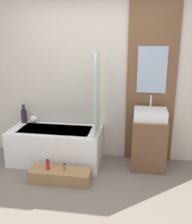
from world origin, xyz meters
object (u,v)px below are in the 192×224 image
(bathtub, at_px, (56,145))
(vase_round_light, at_px, (34,119))
(sink, at_px, (150,114))
(bottle_soap_primary, at_px, (48,165))
(bottle_soap_secondary, at_px, (64,167))
(wooden_step_bench, at_px, (60,176))
(vase_tall_dark, at_px, (24,115))

(bathtub, distance_m, vase_round_light, 0.60)
(sink, relative_size, bottle_soap_primary, 3.19)
(bathtub, height_order, bottle_soap_secondary, bathtub)
(wooden_step_bench, bearing_deg, sink, 27.95)
(bottle_soap_primary, xyz_separation_m, bottle_soap_secondary, (0.23, 0.00, -0.02))
(bathtub, distance_m, vase_tall_dark, 0.76)
(bottle_soap_primary, bearing_deg, vase_round_light, 122.20)
(bathtub, relative_size, vase_tall_dark, 4.64)
(sink, distance_m, vase_tall_dark, 2.06)
(sink, bearing_deg, vase_tall_dark, 175.18)
(bottle_soap_primary, bearing_deg, vase_tall_dark, 129.56)
(vase_tall_dark, height_order, vase_round_light, vase_tall_dark)
(bathtub, height_order, wooden_step_bench, bathtub)
(bathtub, relative_size, sink, 2.97)
(wooden_step_bench, height_order, vase_round_light, vase_round_light)
(vase_tall_dark, xyz_separation_m, vase_round_light, (0.17, -0.02, -0.06))
(bathtub, height_order, sink, sink)
(sink, bearing_deg, wooden_step_bench, -152.05)
(bottle_soap_primary, distance_m, bottle_soap_secondary, 0.23)
(wooden_step_bench, relative_size, sink, 1.79)
(bathtub, height_order, bottle_soap_primary, bathtub)
(bathtub, bearing_deg, vase_round_light, 152.96)
(vase_tall_dark, relative_size, bottle_soap_primary, 2.05)
(vase_tall_dark, relative_size, vase_round_light, 2.30)
(vase_round_light, distance_m, bottle_soap_primary, 1.01)
(bathtub, distance_m, sink, 1.54)
(vase_round_light, height_order, bottle_soap_primary, vase_round_light)
(bathtub, relative_size, bottle_soap_secondary, 13.61)
(vase_tall_dark, bearing_deg, bottle_soap_secondary, -41.92)
(bathtub, xyz_separation_m, wooden_step_bench, (0.23, -0.57, -0.19))
(sink, xyz_separation_m, bottle_soap_secondary, (-1.14, -0.64, -0.62))
(bottle_soap_secondary, bearing_deg, bathtub, 117.42)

